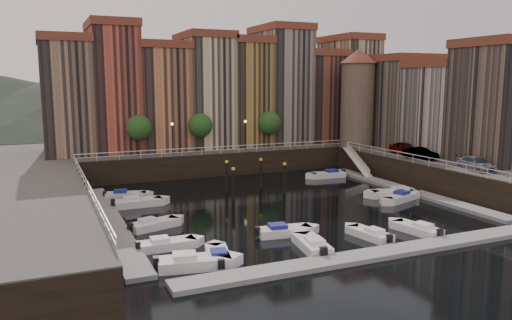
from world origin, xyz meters
name	(u,v)px	position (x,y,z in m)	size (l,w,h in m)	color
ground	(274,203)	(0.00, 0.00, 0.00)	(200.00, 200.00, 0.00)	black
quay_far	(198,155)	(0.00, 26.00, 1.50)	(80.00, 20.00, 3.00)	black
quay_right	(491,172)	(28.00, -2.00, 1.50)	(20.00, 36.00, 3.00)	black
dock_left	(111,222)	(-16.20, -1.00, 0.17)	(2.00, 28.00, 0.35)	gray
dock_right	(407,190)	(16.20, -1.00, 0.17)	(2.00, 28.00, 0.35)	gray
dock_near	(377,254)	(0.00, -17.00, 0.17)	(30.00, 2.00, 0.35)	gray
mountains	(121,97)	(1.72, 110.00, 7.92)	(145.00, 100.00, 18.00)	#2D382D
far_terrace	(224,91)	(3.31, 23.50, 10.95)	(48.70, 10.30, 17.50)	#8B6F58
right_terrace	(449,103)	(26.50, 3.80, 9.56)	(9.30, 24.30, 14.00)	#6D5E52
corner_tower	(357,97)	(20.00, 14.50, 10.19)	(5.20, 5.20, 13.80)	#6B5B4C
promenade_trees	(205,125)	(-1.33, 18.20, 6.58)	(21.20, 3.20, 5.20)	black
street_lamps	(210,131)	(-1.00, 17.20, 5.90)	(10.36, 0.36, 4.18)	black
railings	(254,160)	(0.00, 4.88, 3.79)	(36.08, 34.04, 0.52)	white
gangway	(357,160)	(17.10, 10.00, 1.92)	(2.78, 8.32, 3.73)	white
mooring_pilings	(252,178)	(-0.12, 5.41, 1.65)	(6.68, 5.04, 3.78)	black
boat_left_0	(193,263)	(-12.65, -13.98, 0.39)	(5.22, 2.69, 1.17)	white
boat_left_1	(166,244)	(-13.35, -9.42, 0.34)	(4.40, 1.60, 1.01)	white
boat_left_2	(153,225)	(-13.11, -3.89, 0.35)	(4.64, 2.90, 1.04)	white
boat_left_3	(137,203)	(-12.98, 4.35, 0.38)	(5.00, 1.93, 1.14)	white
boat_left_4	(125,195)	(-13.50, 8.38, 0.34)	(4.53, 2.57, 1.01)	white
boat_right_1	(399,198)	(12.42, -4.27, 0.37)	(4.84, 3.12, 1.09)	white
boat_right_2	(395,193)	(13.22, -2.67, 0.41)	(5.36, 3.27, 1.20)	white
boat_right_4	(328,175)	(12.57, 9.83, 0.37)	(4.88, 2.06, 1.11)	white
boat_near_0	(218,256)	(-10.63, -13.30, 0.33)	(2.40, 4.32, 0.97)	white
boat_near_1	(312,245)	(-3.50, -13.89, 0.37)	(2.40, 4.84, 1.09)	white
boat_near_2	(370,234)	(2.09, -13.36, 0.32)	(2.18, 4.30, 0.96)	white
boat_near_3	(418,229)	(6.44, -13.81, 0.35)	(2.43, 4.59, 1.03)	white
car_a	(405,149)	(21.23, 5.57, 3.77)	(1.83, 4.55, 1.55)	gray
car_b	(421,154)	(20.08, 1.36, 3.70)	(1.49, 4.27, 1.41)	gray
car_c	(477,165)	(20.24, -6.80, 3.70)	(1.97, 4.84, 1.41)	gray
boat_extra_500	(283,231)	(-3.91, -9.96, 0.36)	(4.73, 2.23, 1.06)	white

